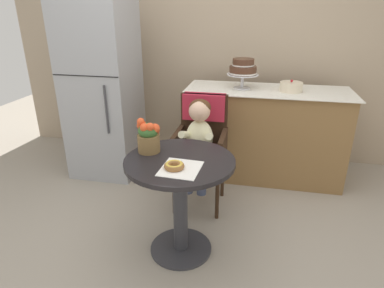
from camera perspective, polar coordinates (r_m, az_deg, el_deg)
ground_plane at (r=2.52m, az=-1.90°, el=-17.65°), size 8.00×8.00×0.00m
back_wall at (r=3.75m, az=4.81°, el=18.33°), size 4.80×0.10×2.70m
cafe_table at (r=2.22m, az=-2.07°, el=-7.60°), size 0.72×0.72×0.72m
wicker_chair at (r=2.79m, az=1.74°, el=1.93°), size 0.42×0.45×0.95m
seated_child at (r=2.64m, az=1.16°, el=1.54°), size 0.27×0.32×0.73m
paper_napkin at (r=2.00m, az=-1.98°, el=-4.26°), size 0.25×0.27×0.00m
donut_front at (r=2.00m, az=-3.23°, el=-3.72°), size 0.12×0.12×0.04m
flower_vase at (r=2.21m, az=-7.52°, el=1.46°), size 0.16×0.15×0.24m
display_counter at (r=3.37m, az=12.41°, el=1.75°), size 1.56×0.62×0.90m
tiered_cake_stand at (r=3.21m, az=8.79°, el=12.70°), size 0.30×0.30×0.28m
round_layer_cake at (r=3.22m, az=16.74°, el=9.45°), size 0.21×0.21×0.11m
refrigerator at (r=3.42m, az=-15.14°, el=8.72°), size 0.64×0.63×1.70m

